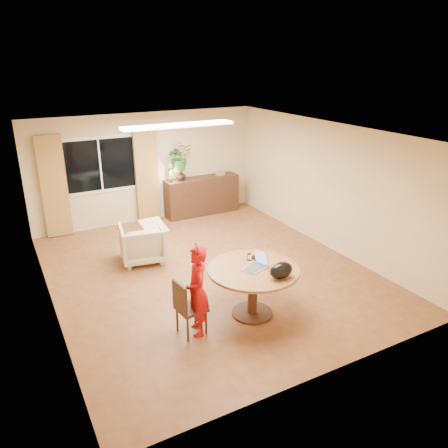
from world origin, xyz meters
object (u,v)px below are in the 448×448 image
(dining_chair, at_px, (191,307))
(armchair, at_px, (142,243))
(dining_table, at_px, (253,278))
(child, at_px, (197,291))
(sideboard, at_px, (202,196))

(dining_chair, xyz_separation_m, armchair, (0.15, 2.68, -0.06))
(dining_table, distance_m, child, 0.95)
(dining_table, distance_m, armchair, 2.83)
(child, xyz_separation_m, armchair, (0.06, 2.70, -0.30))
(dining_table, height_order, dining_chair, dining_chair)
(armchair, bearing_deg, child, 98.50)
(child, height_order, sideboard, child)
(dining_chair, height_order, sideboard, sideboard)
(dining_chair, bearing_deg, dining_table, -6.13)
(dining_table, bearing_deg, armchair, 108.48)
(armchair, height_order, sideboard, sideboard)
(dining_table, xyz_separation_m, armchair, (-0.89, 2.67, -0.25))
(dining_table, distance_m, sideboard, 4.83)
(child, bearing_deg, dining_chair, -92.35)
(dining_table, relative_size, armchair, 1.69)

